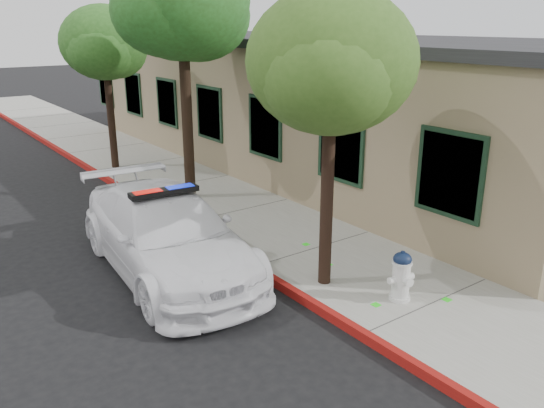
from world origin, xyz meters
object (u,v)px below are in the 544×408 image
at_px(fire_hydrant, 401,276).
at_px(street_tree_far, 106,46).
at_px(street_tree_mid, 182,8).
at_px(street_tree_near, 332,69).
at_px(clapboard_building, 316,102).
at_px(police_car, 167,234).

xyz_separation_m(fire_hydrant, street_tree_far, (-0.51, 11.64, 3.36)).
relative_size(street_tree_mid, street_tree_far, 1.27).
relative_size(fire_hydrant, street_tree_near, 0.17).
bearing_deg(clapboard_building, street_tree_mid, -167.39).
height_order(clapboard_building, street_tree_far, street_tree_far).
distance_m(street_tree_near, street_tree_mid, 6.20).
distance_m(police_car, street_tree_far, 8.82).
bearing_deg(clapboard_building, street_tree_near, -129.28).
bearing_deg(street_tree_mid, fire_hydrant, -89.42).
xyz_separation_m(clapboard_building, street_tree_far, (-5.90, 3.06, 1.83)).
height_order(fire_hydrant, street_tree_mid, street_tree_mid).
relative_size(clapboard_building, street_tree_far, 4.12).
xyz_separation_m(police_car, street_tree_mid, (2.49, 3.70, 4.21)).
distance_m(clapboard_building, street_tree_near, 9.63).
relative_size(police_car, fire_hydrant, 6.35).
relative_size(clapboard_building, police_car, 3.71).
bearing_deg(police_car, street_tree_mid, 60.87).
bearing_deg(clapboard_building, police_car, -148.26).
bearing_deg(street_tree_near, fire_hydrant, -64.80).
height_order(street_tree_near, street_tree_far, street_tree_near).
relative_size(clapboard_building, street_tree_near, 4.08).
bearing_deg(fire_hydrant, street_tree_near, 126.20).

